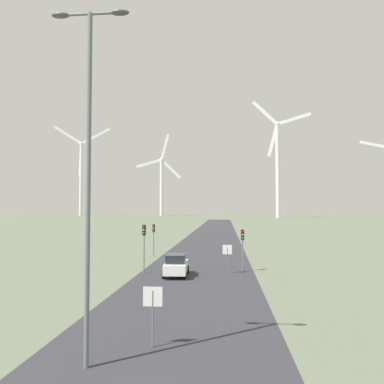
{
  "coord_description": "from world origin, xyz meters",
  "views": [
    {
      "loc": [
        2.44,
        -7.87,
        5.72
      ],
      "look_at": [
        0.0,
        20.0,
        6.88
      ],
      "focal_mm": 35.0,
      "sensor_mm": 36.0,
      "label": 1
    }
  ],
  "objects_px": {
    "traffic_light_post_near_left": "(144,238)",
    "car_approaching": "(176,265)",
    "stop_sign_near": "(153,305)",
    "streetlamp": "(89,150)",
    "wind_turbine_far_left": "(81,171)",
    "wind_turbine_center": "(278,161)",
    "traffic_light_post_mid_left": "(154,233)",
    "stop_sign_far": "(227,254)",
    "traffic_light_post_near_right": "(243,241)",
    "wind_turbine_left": "(161,180)"
  },
  "relations": [
    {
      "from": "stop_sign_near",
      "to": "traffic_light_post_mid_left",
      "type": "relative_size",
      "value": 0.66
    },
    {
      "from": "traffic_light_post_mid_left",
      "to": "wind_turbine_left",
      "type": "distance_m",
      "value": 211.63
    },
    {
      "from": "stop_sign_far",
      "to": "wind_turbine_far_left",
      "type": "height_order",
      "value": "wind_turbine_far_left"
    },
    {
      "from": "stop_sign_far",
      "to": "traffic_light_post_near_right",
      "type": "xyz_separation_m",
      "value": [
        1.38,
        1.08,
        1.01
      ]
    },
    {
      "from": "traffic_light_post_near_right",
      "to": "wind_turbine_far_left",
      "type": "bearing_deg",
      "value": 114.89
    },
    {
      "from": "wind_turbine_far_left",
      "to": "wind_turbine_center",
      "type": "xyz_separation_m",
      "value": [
        129.04,
        -44.05,
        0.06
      ]
    },
    {
      "from": "traffic_light_post_mid_left",
      "to": "wind_turbine_center",
      "type": "height_order",
      "value": "wind_turbine_center"
    },
    {
      "from": "stop_sign_near",
      "to": "traffic_light_post_near_right",
      "type": "relative_size",
      "value": 0.66
    },
    {
      "from": "stop_sign_near",
      "to": "wind_turbine_far_left",
      "type": "xyz_separation_m",
      "value": [
        -96.93,
        237.12,
        29.53
      ]
    },
    {
      "from": "traffic_light_post_near_left",
      "to": "wind_turbine_far_left",
      "type": "distance_m",
      "value": 240.62
    },
    {
      "from": "wind_turbine_left",
      "to": "car_approaching",
      "type": "bearing_deg",
      "value": -80.0
    },
    {
      "from": "stop_sign_near",
      "to": "wind_turbine_center",
      "type": "distance_m",
      "value": 197.95
    },
    {
      "from": "streetlamp",
      "to": "stop_sign_near",
      "type": "xyz_separation_m",
      "value": [
        1.99,
        2.14,
        -6.11
      ]
    },
    {
      "from": "traffic_light_post_near_right",
      "to": "wind_turbine_left",
      "type": "xyz_separation_m",
      "value": [
        -44.46,
        217.52,
        21.34
      ]
    },
    {
      "from": "traffic_light_post_near_left",
      "to": "traffic_light_post_mid_left",
      "type": "distance_m",
      "value": 11.37
    },
    {
      "from": "traffic_light_post_near_left",
      "to": "wind_turbine_left",
      "type": "xyz_separation_m",
      "value": [
        -35.84,
        218.98,
        21.01
      ]
    },
    {
      "from": "traffic_light_post_near_right",
      "to": "car_approaching",
      "type": "xyz_separation_m",
      "value": [
        -5.65,
        -2.53,
        -1.83
      ]
    },
    {
      "from": "traffic_light_post_near_right",
      "to": "traffic_light_post_mid_left",
      "type": "distance_m",
      "value": 13.96
    },
    {
      "from": "wind_turbine_center",
      "to": "traffic_light_post_mid_left",
      "type": "bearing_deg",
      "value": -102.81
    },
    {
      "from": "stop_sign_near",
      "to": "wind_turbine_center",
      "type": "xyz_separation_m",
      "value": [
        32.1,
        193.07,
        29.59
      ]
    },
    {
      "from": "stop_sign_near",
      "to": "stop_sign_far",
      "type": "xyz_separation_m",
      "value": [
        3.17,
        17.32,
        0.01
      ]
    },
    {
      "from": "car_approaching",
      "to": "wind_turbine_far_left",
      "type": "bearing_deg",
      "value": 113.42
    },
    {
      "from": "stop_sign_far",
      "to": "traffic_light_post_near_right",
      "type": "bearing_deg",
      "value": 38.12
    },
    {
      "from": "stop_sign_near",
      "to": "wind_turbine_center",
      "type": "relative_size",
      "value": 0.04
    },
    {
      "from": "streetlamp",
      "to": "wind_turbine_center",
      "type": "bearing_deg",
      "value": 80.09
    },
    {
      "from": "wind_turbine_far_left",
      "to": "car_approaching",
      "type": "bearing_deg",
      "value": -66.58
    },
    {
      "from": "wind_turbine_center",
      "to": "stop_sign_far",
      "type": "bearing_deg",
      "value": -99.35
    },
    {
      "from": "stop_sign_near",
      "to": "traffic_light_post_mid_left",
      "type": "distance_m",
      "value": 28.75
    },
    {
      "from": "traffic_light_post_near_right",
      "to": "wind_turbine_left",
      "type": "bearing_deg",
      "value": 101.55
    },
    {
      "from": "traffic_light_post_near_left",
      "to": "wind_turbine_center",
      "type": "bearing_deg",
      "value": 78.39
    },
    {
      "from": "streetlamp",
      "to": "traffic_light_post_near_left",
      "type": "relative_size",
      "value": 3.09
    },
    {
      "from": "traffic_light_post_near_left",
      "to": "traffic_light_post_near_right",
      "type": "distance_m",
      "value": 8.75
    },
    {
      "from": "streetlamp",
      "to": "wind_turbine_center",
      "type": "distance_m",
      "value": 199.56
    },
    {
      "from": "streetlamp",
      "to": "stop_sign_far",
      "type": "bearing_deg",
      "value": 75.16
    },
    {
      "from": "traffic_light_post_near_right",
      "to": "traffic_light_post_mid_left",
      "type": "height_order",
      "value": "traffic_light_post_near_right"
    },
    {
      "from": "streetlamp",
      "to": "traffic_light_post_near_right",
      "type": "relative_size",
      "value": 3.48
    },
    {
      "from": "stop_sign_far",
      "to": "traffic_light_post_near_right",
      "type": "relative_size",
      "value": 0.66
    },
    {
      "from": "traffic_light_post_near_left",
      "to": "car_approaching",
      "type": "distance_m",
      "value": 3.82
    },
    {
      "from": "car_approaching",
      "to": "wind_turbine_center",
      "type": "bearing_deg",
      "value": 79.39
    },
    {
      "from": "car_approaching",
      "to": "wind_turbine_left",
      "type": "relative_size",
      "value": 0.07
    },
    {
      "from": "wind_turbine_far_left",
      "to": "traffic_light_post_near_left",
      "type": "bearing_deg",
      "value": -67.13
    },
    {
      "from": "traffic_light_post_mid_left",
      "to": "traffic_light_post_near_left",
      "type": "bearing_deg",
      "value": -83.39
    },
    {
      "from": "stop_sign_near",
      "to": "streetlamp",
      "type": "bearing_deg",
      "value": -132.81
    },
    {
      "from": "wind_turbine_far_left",
      "to": "wind_turbine_left",
      "type": "distance_m",
      "value": 57.48
    },
    {
      "from": "streetlamp",
      "to": "stop_sign_far",
      "type": "distance_m",
      "value": 21.04
    },
    {
      "from": "car_approaching",
      "to": "traffic_light_post_mid_left",
      "type": "bearing_deg",
      "value": 109.09
    },
    {
      "from": "wind_turbine_left",
      "to": "wind_turbine_center",
      "type": "relative_size",
      "value": 0.85
    },
    {
      "from": "stop_sign_near",
      "to": "car_approaching",
      "type": "xyz_separation_m",
      "value": [
        -1.1,
        15.87,
        -0.81
      ]
    },
    {
      "from": "stop_sign_near",
      "to": "stop_sign_far",
      "type": "relative_size",
      "value": 0.99
    },
    {
      "from": "stop_sign_far",
      "to": "wind_turbine_center",
      "type": "distance_m",
      "value": 180.55
    }
  ]
}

